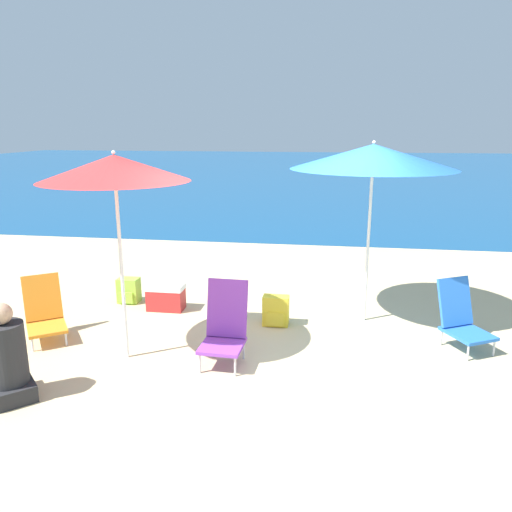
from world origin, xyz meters
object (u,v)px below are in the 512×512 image
object	(u,v)px
beach_chair_purple	(225,325)
beach_chair_orange	(44,312)
beach_umbrella_red	(114,168)
beach_chair_blue	(461,317)
backpack_lime	(129,291)
person_seated_near	(7,361)
beach_umbrella_blue	(373,157)
cooler_box	(166,297)
backpack_yellow	(276,311)

from	to	relation	value
beach_chair_purple	beach_chair_orange	distance (m)	2.26
beach_umbrella_red	beach_chair_orange	distance (m)	2.11
beach_chair_blue	backpack_lime	xyz separation A→B (m)	(-4.31, 0.83, -0.18)
beach_umbrella_red	person_seated_near	size ratio (longest dim) A/B	2.38
beach_umbrella_red	beach_umbrella_blue	xyz separation A→B (m)	(2.61, 1.48, 0.05)
beach_umbrella_red	beach_chair_purple	xyz separation A→B (m)	(1.07, 0.09, -1.63)
backpack_lime	beach_umbrella_blue	bearing A→B (deg)	-3.23
beach_umbrella_red	cooler_box	size ratio (longest dim) A/B	4.40
beach_chair_blue	backpack_yellow	distance (m)	2.17
beach_umbrella_blue	beach_chair_orange	distance (m)	4.32
beach_chair_blue	backpack_lime	world-z (taller)	beach_chair_blue
beach_chair_purple	beach_chair_blue	distance (m)	2.68
beach_chair_purple	cooler_box	world-z (taller)	beach_chair_purple
cooler_box	beach_chair_orange	bearing A→B (deg)	-134.91
beach_umbrella_blue	beach_chair_blue	size ratio (longest dim) A/B	2.97
beach_umbrella_red	backpack_lime	world-z (taller)	beach_umbrella_red
beach_chair_purple	beach_umbrella_red	bearing A→B (deg)	-173.07
person_seated_near	cooler_box	world-z (taller)	person_seated_near
beach_umbrella_red	person_seated_near	distance (m)	2.05
beach_chair_blue	backpack_lime	distance (m)	4.39
beach_umbrella_blue	beach_chair_blue	bearing A→B (deg)	-32.01
backpack_lime	beach_chair_blue	bearing A→B (deg)	-10.87
beach_umbrella_blue	person_seated_near	world-z (taller)	beach_umbrella_blue
beach_chair_orange	backpack_yellow	xyz separation A→B (m)	(2.66, 0.79, -0.13)
beach_umbrella_blue	beach_chair_purple	xyz separation A→B (m)	(-1.54, -1.40, -1.68)
person_seated_near	beach_chair_orange	bearing A→B (deg)	64.41
beach_umbrella_blue	cooler_box	world-z (taller)	beach_umbrella_blue
beach_umbrella_red	beach_umbrella_blue	bearing A→B (deg)	29.61
beach_umbrella_blue	backpack_lime	bearing A→B (deg)	176.77
beach_chair_blue	beach_chair_orange	bearing A→B (deg)	157.32
person_seated_near	backpack_lime	bearing A→B (deg)	44.94
beach_chair_purple	beach_chair_orange	bearing A→B (deg)	175.41
beach_umbrella_red	cooler_box	xyz separation A→B (m)	(-0.05, 1.47, -1.86)
beach_chair_blue	cooler_box	bearing A→B (deg)	141.90
person_seated_near	backpack_lime	xyz separation A→B (m)	(0.05, 2.64, -0.20)
beach_chair_orange	person_seated_near	bearing A→B (deg)	-107.26
person_seated_near	backpack_lime	size ratio (longest dim) A/B	2.62
beach_umbrella_blue	beach_chair_purple	bearing A→B (deg)	-137.70
backpack_yellow	beach_chair_purple	bearing A→B (deg)	-111.74
backpack_lime	cooler_box	size ratio (longest dim) A/B	0.70
person_seated_near	backpack_yellow	distance (m)	3.07
backpack_lime	backpack_yellow	xyz separation A→B (m)	(2.17, -0.53, 0.01)
beach_umbrella_red	person_seated_near	bearing A→B (deg)	-126.57
beach_umbrella_blue	cooler_box	bearing A→B (deg)	-179.72
beach_chair_purple	backpack_lime	distance (m)	2.37
beach_chair_blue	beach_chair_orange	xyz separation A→B (m)	(-4.80, -0.48, -0.03)
beach_chair_purple	beach_chair_orange	xyz separation A→B (m)	(-2.24, 0.27, -0.09)
beach_umbrella_red	beach_chair_purple	world-z (taller)	beach_umbrella_red
beach_umbrella_blue	cooler_box	xyz separation A→B (m)	(-2.67, -0.01, -1.91)
backpack_yellow	cooler_box	xyz separation A→B (m)	(-1.55, 0.33, -0.01)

